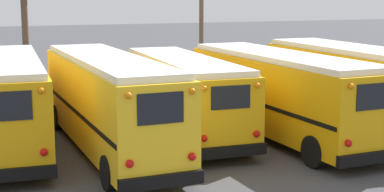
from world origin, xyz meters
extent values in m
plane|color=#424247|center=(0.00, 0.00, 0.00)|extent=(160.00, 160.00, 0.00)
cube|color=#E5A00C|center=(-6.49, 1.20, 1.68)|extent=(3.05, 9.99, 2.68)
cube|color=white|center=(-6.49, 1.20, 3.12)|extent=(2.83, 9.59, 0.20)
cube|color=black|center=(-6.78, -3.77, 0.52)|extent=(2.54, 0.35, 0.36)
cube|color=black|center=(-6.78, -3.74, 2.42)|extent=(1.37, 0.11, 0.80)
sphere|color=red|center=(-5.85, -3.83, 1.08)|extent=(0.22, 0.22, 0.22)
sphere|color=orange|center=(-5.85, -3.83, 2.80)|extent=(0.18, 0.18, 0.18)
cube|color=black|center=(-5.24, 1.13, 1.48)|extent=(0.58, 9.65, 0.14)
cylinder|color=black|center=(-5.12, 4.76, 0.49)|extent=(0.34, 0.99, 0.97)
cylinder|color=black|center=(-5.54, -2.50, 0.49)|extent=(0.34, 0.99, 0.97)
cube|color=yellow|center=(-3.25, -0.49, 1.72)|extent=(2.61, 10.61, 2.74)
cube|color=white|center=(-3.25, -0.49, 3.19)|extent=(2.41, 10.18, 0.20)
cube|color=black|center=(-3.09, -5.80, 0.53)|extent=(2.36, 0.27, 0.36)
cube|color=black|center=(-3.09, -5.78, 2.48)|extent=(1.27, 0.07, 0.82)
sphere|color=red|center=(-3.96, -5.84, 1.10)|extent=(0.22, 0.22, 0.22)
sphere|color=orange|center=(-3.96, -5.84, 2.87)|extent=(0.18, 0.18, 0.18)
sphere|color=red|center=(-2.23, -5.79, 1.10)|extent=(0.22, 0.22, 0.22)
sphere|color=orange|center=(-2.23, -5.79, 2.87)|extent=(0.18, 0.18, 0.18)
cube|color=black|center=(-4.41, -0.53, 1.52)|extent=(0.32, 10.33, 0.14)
cube|color=black|center=(-2.08, -0.46, 1.52)|extent=(0.32, 10.33, 0.14)
cylinder|color=black|center=(-4.43, 3.45, 0.50)|extent=(0.31, 1.01, 1.00)
cylinder|color=black|center=(-2.29, 3.51, 0.50)|extent=(0.31, 1.01, 1.00)
cylinder|color=black|center=(-4.20, -4.50, 0.50)|extent=(0.31, 1.01, 1.00)
cylinder|color=black|center=(-2.06, -4.43, 0.50)|extent=(0.31, 1.01, 1.00)
cube|color=#EAAA0F|center=(0.00, 0.90, 1.57)|extent=(2.69, 9.36, 2.44)
cube|color=white|center=(0.00, 0.90, 2.89)|extent=(2.49, 8.98, 0.20)
cube|color=black|center=(-0.17, -3.78, 0.53)|extent=(2.41, 0.29, 0.36)
cube|color=black|center=(-0.17, -3.75, 2.24)|extent=(1.30, 0.08, 0.73)
sphere|color=red|center=(-1.05, -3.75, 1.02)|extent=(0.22, 0.22, 0.22)
sphere|color=orange|center=(-1.05, -3.75, 2.57)|extent=(0.18, 0.18, 0.18)
sphere|color=red|center=(0.71, -3.82, 1.02)|extent=(0.22, 0.22, 0.22)
sphere|color=orange|center=(0.71, -3.82, 2.57)|extent=(0.18, 0.18, 0.18)
cube|color=black|center=(-1.19, 0.94, 1.39)|extent=(0.35, 9.09, 0.14)
cube|color=black|center=(1.19, 0.86, 1.39)|extent=(0.35, 9.09, 0.14)
cylinder|color=black|center=(-0.98, 4.28, 0.50)|extent=(0.32, 1.01, 1.00)
cylinder|color=black|center=(1.22, 4.20, 0.50)|extent=(0.32, 1.01, 1.00)
cylinder|color=black|center=(-1.22, -2.40, 0.50)|extent=(0.32, 1.01, 1.00)
cylinder|color=black|center=(0.98, -2.48, 0.50)|extent=(0.32, 1.01, 1.00)
cube|color=#E5A00C|center=(3.25, -0.76, 1.67)|extent=(2.98, 10.48, 2.62)
cube|color=white|center=(3.25, -0.76, 3.09)|extent=(2.77, 10.06, 0.20)
cube|color=black|center=(3.50, -5.98, 0.54)|extent=(2.55, 0.32, 0.36)
cube|color=black|center=(3.49, -5.96, 2.40)|extent=(1.37, 0.10, 0.79)
sphere|color=red|center=(2.56, -6.04, 1.08)|extent=(0.22, 0.22, 0.22)
sphere|color=orange|center=(2.56, -6.04, 2.77)|extent=(0.18, 0.18, 0.18)
cube|color=black|center=(1.99, -0.82, 1.48)|extent=(0.51, 10.15, 0.14)
cube|color=black|center=(4.50, -0.70, 1.48)|extent=(0.51, 10.15, 0.14)
cylinder|color=black|center=(1.90, 3.06, 0.52)|extent=(0.33, 1.05, 1.03)
cylinder|color=black|center=(4.22, 3.17, 0.52)|extent=(0.33, 1.05, 1.03)
cylinder|color=black|center=(2.27, -4.70, 0.52)|extent=(0.33, 1.05, 1.03)
cylinder|color=black|center=(4.60, -4.59, 0.52)|extent=(0.33, 1.05, 1.03)
cube|color=#EAAA0F|center=(6.49, -0.82, 1.75)|extent=(2.45, 9.60, 2.76)
cube|color=white|center=(6.49, -0.82, 3.23)|extent=(2.26, 9.22, 0.20)
cube|color=black|center=(5.28, -0.83, 1.54)|extent=(0.08, 9.40, 0.14)
cube|color=black|center=(7.70, -0.82, 1.54)|extent=(0.08, 9.40, 0.14)
cylinder|color=black|center=(5.35, 2.66, 0.52)|extent=(0.29, 1.05, 1.05)
cylinder|color=black|center=(7.59, 2.68, 0.52)|extent=(0.29, 1.05, 1.05)
cylinder|color=brown|center=(5.44, 12.57, 3.83)|extent=(0.26, 0.26, 7.65)
cylinder|color=brown|center=(-3.95, 20.49, 2.77)|extent=(0.44, 0.44, 5.55)
cylinder|color=#939399|center=(-5.25, 8.10, 0.70)|extent=(0.06, 0.06, 1.40)
cylinder|color=#939399|center=(-2.62, 8.10, 0.70)|extent=(0.06, 0.06, 1.40)
cylinder|color=#939399|center=(0.00, 8.10, 0.70)|extent=(0.06, 0.06, 1.40)
cylinder|color=#939399|center=(2.62, 8.10, 0.70)|extent=(0.06, 0.06, 1.40)
cylinder|color=#939399|center=(5.25, 8.10, 0.70)|extent=(0.06, 0.06, 1.40)
cylinder|color=#939399|center=(7.87, 8.10, 0.70)|extent=(0.06, 0.06, 1.40)
cylinder|color=#939399|center=(10.49, 8.10, 0.70)|extent=(0.06, 0.06, 1.40)
cylinder|color=#939399|center=(0.00, 8.10, 1.40)|extent=(20.98, 0.04, 0.04)
camera|label=1|loc=(-7.67, -19.90, 5.42)|focal=55.00mm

